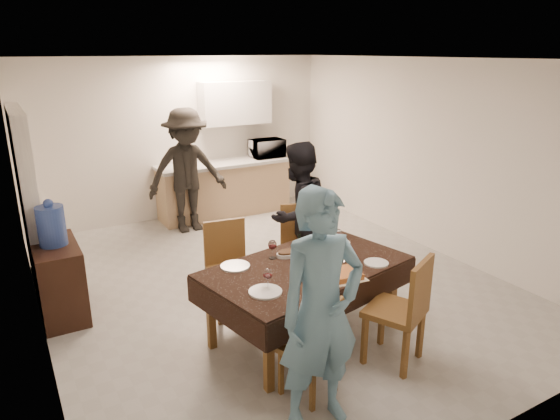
{
  "coord_description": "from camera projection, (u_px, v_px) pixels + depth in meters",
  "views": [
    {
      "loc": [
        -2.63,
        -4.84,
        2.69
      ],
      "look_at": [
        -0.03,
        -0.3,
        1.0
      ],
      "focal_mm": 32.0,
      "sensor_mm": 36.0,
      "label": 1
    }
  ],
  "objects": [
    {
      "name": "person_near",
      "position": [
        321.0,
        312.0,
        3.54
      ],
      "size": [
        0.69,
        0.47,
        1.83
      ],
      "primitive_type": "imported",
      "rotation": [
        0.0,
        0.0,
        -0.04
      ],
      "color": "#6393AE",
      "rests_on": "floor"
    },
    {
      "name": "person_kitchen",
      "position": [
        187.0,
        171.0,
        7.53
      ],
      "size": [
        1.22,
        0.7,
        1.89
      ],
      "primitive_type": "imported",
      "color": "black",
      "rests_on": "floor"
    },
    {
      "name": "kitchen_base_cabinet",
      "position": [
        225.0,
        190.0,
        8.43
      ],
      "size": [
        2.2,
        0.6,
        0.86
      ],
      "primitive_type": "cube",
      "color": "tan",
      "rests_on": "floor"
    },
    {
      "name": "chair_near_left",
      "position": [
        315.0,
        341.0,
        3.89
      ],
      "size": [
        0.5,
        0.51,
        0.46
      ],
      "rotation": [
        0.0,
        0.0,
        0.36
      ],
      "color": "brown",
      "rests_on": "floor"
    },
    {
      "name": "stub_partition",
      "position": [
        29.0,
        203.0,
        5.59
      ],
      "size": [
        0.15,
        1.4,
        2.1
      ],
      "primitive_type": "cube",
      "color": "white",
      "rests_on": "floor"
    },
    {
      "name": "savoury_tart",
      "position": [
        339.0,
        275.0,
        4.44
      ],
      "size": [
        0.47,
        0.37,
        0.05
      ],
      "primitive_type": "cube",
      "rotation": [
        0.0,
        0.0,
        -0.1
      ],
      "color": "#BB7236",
      "rests_on": "dining_table"
    },
    {
      "name": "dining_table",
      "position": [
        306.0,
        268.0,
        4.73
      ],
      "size": [
        2.1,
        1.47,
        0.75
      ],
      "rotation": [
        0.0,
        0.0,
        0.2
      ],
      "color": "black",
      "rests_on": "floor"
    },
    {
      "name": "salad_bowl",
      "position": [
        322.0,
        249.0,
        5.0
      ],
      "size": [
        0.18,
        0.18,
        0.07
      ],
      "primitive_type": "cylinder",
      "color": "silver",
      "rests_on": "dining_table"
    },
    {
      "name": "plate_near_left",
      "position": [
        265.0,
        292.0,
        4.18
      ],
      "size": [
        0.28,
        0.28,
        0.02
      ],
      "primitive_type": "cylinder",
      "color": "silver",
      "rests_on": "dining_table"
    },
    {
      "name": "console",
      "position": [
        60.0,
        280.0,
        5.2
      ],
      "size": [
        0.43,
        0.86,
        0.8
      ],
      "primitive_type": "cube",
      "color": "black",
      "rests_on": "floor"
    },
    {
      "name": "wall_front",
      "position": [
        493.0,
        278.0,
        3.19
      ],
      "size": [
        5.0,
        0.02,
        2.6
      ],
      "primitive_type": "cube",
      "color": "silver",
      "rests_on": "floor"
    },
    {
      "name": "mushroom_dish",
      "position": [
        287.0,
        254.0,
        4.92
      ],
      "size": [
        0.2,
        0.2,
        0.03
      ],
      "primitive_type": "cylinder",
      "color": "silver",
      "rests_on": "dining_table"
    },
    {
      "name": "plate_far_right",
      "position": [
        339.0,
        243.0,
        5.25
      ],
      "size": [
        0.24,
        0.24,
        0.01
      ],
      "primitive_type": "cylinder",
      "color": "silver",
      "rests_on": "dining_table"
    },
    {
      "name": "wine_glass_a",
      "position": [
        268.0,
        279.0,
        4.22
      ],
      "size": [
        0.08,
        0.08,
        0.19
      ],
      "primitive_type": null,
      "color": "white",
      "rests_on": "dining_table"
    },
    {
      "name": "plate_far_left",
      "position": [
        235.0,
        266.0,
        4.68
      ],
      "size": [
        0.28,
        0.28,
        0.02
      ],
      "primitive_type": "cylinder",
      "color": "silver",
      "rests_on": "dining_table"
    },
    {
      "name": "person_far",
      "position": [
        298.0,
        215.0,
        5.81
      ],
      "size": [
        1.01,
        0.9,
        1.71
      ],
      "primitive_type": "imported",
      "rotation": [
        0.0,
        0.0,
        3.51
      ],
      "color": "black",
      "rests_on": "floor"
    },
    {
      "name": "microwave",
      "position": [
        267.0,
        148.0,
        8.63
      ],
      "size": [
        0.56,
        0.38,
        0.31
      ],
      "primitive_type": "imported",
      "rotation": [
        0.0,
        0.0,
        3.14
      ],
      "color": "silver",
      "rests_on": "kitchen_worktop"
    },
    {
      "name": "upper_cabinet",
      "position": [
        235.0,
        103.0,
        8.26
      ],
      "size": [
        1.2,
        0.34,
        0.7
      ],
      "primitive_type": "cube",
      "color": "silver",
      "rests_on": "wall_back"
    },
    {
      "name": "kitchen_worktop",
      "position": [
        224.0,
        164.0,
        8.3
      ],
      "size": [
        2.24,
        0.64,
        0.05
      ],
      "primitive_type": "cube",
      "color": "#B9B9B4",
      "rests_on": "kitchen_base_cabinet"
    },
    {
      "name": "plate_near_right",
      "position": [
        376.0,
        263.0,
        4.75
      ],
      "size": [
        0.23,
        0.23,
        0.01
      ],
      "primitive_type": "cylinder",
      "color": "silver",
      "rests_on": "dining_table"
    },
    {
      "name": "wine_glass_c",
      "position": [
        272.0,
        249.0,
        4.84
      ],
      "size": [
        0.09,
        0.09,
        0.19
      ],
      "primitive_type": null,
      "color": "white",
      "rests_on": "dining_table"
    },
    {
      "name": "wine_glass_b",
      "position": [
        338.0,
        237.0,
        5.16
      ],
      "size": [
        0.08,
        0.08,
        0.18
      ],
      "primitive_type": null,
      "color": "white",
      "rests_on": "dining_table"
    },
    {
      "name": "wine_bottle",
      "position": [
        299.0,
        249.0,
        4.69
      ],
      "size": [
        0.08,
        0.08,
        0.31
      ],
      "primitive_type": null,
      "color": "black",
      "rests_on": "dining_table"
    },
    {
      "name": "ceiling",
      "position": [
        268.0,
        59.0,
        5.27
      ],
      "size": [
        5.0,
        6.0,
        0.02
      ],
      "primitive_type": "cube",
      "color": "white",
      "rests_on": "wall_back"
    },
    {
      "name": "floor",
      "position": [
        270.0,
        282.0,
        6.07
      ],
      "size": [
        5.0,
        6.0,
        0.02
      ],
      "primitive_type": "cube",
      "color": "#A3A39F",
      "rests_on": "ground"
    },
    {
      "name": "chair_near_right",
      "position": [
        404.0,
        303.0,
        4.27
      ],
      "size": [
        0.62,
        0.64,
        0.55
      ],
      "rotation": [
        0.0,
        0.0,
        0.45
      ],
      "color": "brown",
      "rests_on": "floor"
    },
    {
      "name": "wall_right",
      "position": [
        429.0,
        156.0,
        6.85
      ],
      "size": [
        0.02,
        6.0,
        2.6
      ],
      "primitive_type": "cube",
      "color": "silver",
      "rests_on": "floor"
    },
    {
      "name": "water_pitcher",
      "position": [
        340.0,
        250.0,
        4.81
      ],
      "size": [
        0.13,
        0.13,
        0.2
      ],
      "primitive_type": "cylinder",
      "color": "white",
      "rests_on": "dining_table"
    },
    {
      "name": "wall_back",
      "position": [
        181.0,
        139.0,
        8.15
      ],
      "size": [
        5.0,
        0.02,
        2.6
      ],
      "primitive_type": "cube",
      "color": "silver",
      "rests_on": "floor"
    },
    {
      "name": "water_jug",
      "position": [
        51.0,
        226.0,
        5.02
      ],
      "size": [
        0.27,
        0.27,
        0.41
      ],
      "primitive_type": "cylinder",
      "color": "#3653AA",
      "rests_on": "console"
    },
    {
      "name": "wall_left",
      "position": [
        25.0,
        212.0,
        4.49
      ],
      "size": [
        0.02,
        6.0,
        2.6
      ],
      "primitive_type": "cube",
      "color": "silver",
      "rests_on": "floor"
    },
    {
      "name": "chair_far_left",
      "position": [
        234.0,
        264.0,
        5.09
      ],
      "size": [
        0.5,
        0.51,
        0.53
      ],
      "rotation": [
        0.0,
        0.0,
        3.01
      ],
      "color": "brown",
      "rests_on": "floor"
    },
    {
      "name": "chair_far_right",
      "position": [
        308.0,
        246.0,
        5.51
      ],
      "size": [
        0.6,
        0.62,
        0.55
      ],
      "rotation": [
        0.0,
        0.0,
        2.77
      ],
      "color": "brown",
      "rests_on": "floor"
    }
  ]
}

